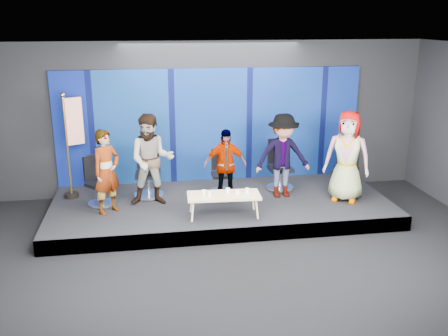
{
  "coord_description": "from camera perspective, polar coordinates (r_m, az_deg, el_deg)",
  "views": [
    {
      "loc": [
        -1.51,
        -7.23,
        3.97
      ],
      "look_at": [
        0.05,
        2.4,
        1.03
      ],
      "focal_mm": 40.0,
      "sensor_mm": 36.0,
      "label": 1
    }
  ],
  "objects": [
    {
      "name": "chair_d",
      "position": [
        11.18,
        6.37,
        -0.54
      ],
      "size": [
        0.63,
        0.63,
        1.11
      ],
      "rotation": [
        0.0,
        0.0,
        0.02
      ],
      "color": "silver",
      "rests_on": "riser"
    },
    {
      "name": "chair_e",
      "position": [
        11.19,
        13.71,
        -0.8
      ],
      "size": [
        0.9,
        0.9,
        1.17
      ],
      "rotation": [
        0.0,
        0.0,
        -0.52
      ],
      "color": "silver",
      "rests_on": "riser"
    },
    {
      "name": "coffee_table",
      "position": [
        9.58,
        -0.03,
        -3.24
      ],
      "size": [
        1.42,
        0.67,
        0.43
      ],
      "rotation": [
        0.0,
        0.0,
        -0.06
      ],
      "color": "tan",
      "rests_on": "riser"
    },
    {
      "name": "mug_c",
      "position": [
        9.64,
        0.44,
        -2.6
      ],
      "size": [
        0.08,
        0.08,
        0.09
      ],
      "primitive_type": "cylinder",
      "color": "white",
      "rests_on": "coffee_table"
    },
    {
      "name": "room_walls",
      "position": [
        7.55,
        2.55,
        4.96
      ],
      "size": [
        10.02,
        8.02,
        3.51
      ],
      "color": "black",
      "rests_on": "ground"
    },
    {
      "name": "backdrop",
      "position": [
        11.53,
        -1.48,
        4.89
      ],
      "size": [
        7.0,
        0.08,
        2.6
      ],
      "primitive_type": "cube",
      "color": "#081163",
      "rests_on": "riser"
    },
    {
      "name": "panelist_b",
      "position": [
        10.13,
        -8.27,
        0.92
      ],
      "size": [
        0.95,
        0.76,
        1.87
      ],
      "primitive_type": "imported",
      "rotation": [
        0.0,
        0.0,
        -0.06
      ],
      "color": "black",
      "rests_on": "riser"
    },
    {
      "name": "riser",
      "position": [
        10.56,
        -0.35,
        -4.44
      ],
      "size": [
        7.0,
        3.0,
        0.3
      ],
      "primitive_type": "cube",
      "color": "black",
      "rests_on": "ground"
    },
    {
      "name": "panelist_e",
      "position": [
        10.55,
        13.89,
        1.3
      ],
      "size": [
        1.1,
        0.98,
        1.89
      ],
      "primitive_type": "imported",
      "rotation": [
        0.0,
        0.0,
        -0.52
      ],
      "color": "black",
      "rests_on": "riser"
    },
    {
      "name": "mug_a",
      "position": [
        9.56,
        -2.3,
        -2.8
      ],
      "size": [
        0.08,
        0.08,
        0.09
      ],
      "primitive_type": "cylinder",
      "color": "white",
      "rests_on": "coffee_table"
    },
    {
      "name": "chair_b",
      "position": [
        10.77,
        -8.65,
        -1.23
      ],
      "size": [
        0.69,
        0.69,
        1.16
      ],
      "rotation": [
        0.0,
        0.0,
        -0.06
      ],
      "color": "silver",
      "rests_on": "riser"
    },
    {
      "name": "mug_d",
      "position": [
        9.58,
        1.56,
        -2.76
      ],
      "size": [
        0.07,
        0.07,
        0.09
      ],
      "primitive_type": "cylinder",
      "color": "white",
      "rests_on": "coffee_table"
    },
    {
      "name": "flag_stand",
      "position": [
        10.85,
        -16.93,
        2.8
      ],
      "size": [
        0.49,
        0.33,
        2.24
      ],
      "rotation": [
        0.0,
        0.0,
        0.48
      ],
      "color": "black",
      "rests_on": "riser"
    },
    {
      "name": "panelist_a",
      "position": [
        9.88,
        -13.26,
        -0.41
      ],
      "size": [
        0.71,
        0.7,
        1.66
      ],
      "primitive_type": "imported",
      "rotation": [
        0.0,
        0.0,
        0.75
      ],
      "color": "black",
      "rests_on": "riser"
    },
    {
      "name": "ground",
      "position": [
        8.39,
        2.34,
        -11.51
      ],
      "size": [
        10.0,
        10.0,
        0.0
      ],
      "primitive_type": "plane",
      "color": "black",
      "rests_on": "ground"
    },
    {
      "name": "panelist_d",
      "position": [
        10.55,
        6.73,
        1.4
      ],
      "size": [
        1.17,
        0.69,
        1.79
      ],
      "primitive_type": "imported",
      "rotation": [
        0.0,
        0.0,
        0.02
      ],
      "color": "black",
      "rests_on": "riser"
    },
    {
      "name": "mug_e",
      "position": [
        9.65,
        2.66,
        -2.58
      ],
      "size": [
        0.08,
        0.08,
        0.09
      ],
      "primitive_type": "cylinder",
      "color": "white",
      "rests_on": "coffee_table"
    },
    {
      "name": "mug_b",
      "position": [
        9.47,
        -1.67,
        -2.99
      ],
      "size": [
        0.07,
        0.07,
        0.08
      ],
      "primitive_type": "cylinder",
      "color": "white",
      "rests_on": "coffee_table"
    },
    {
      "name": "panelist_c",
      "position": [
        10.29,
        0.12,
        0.33
      ],
      "size": [
        0.89,
        0.37,
        1.52
      ],
      "primitive_type": "imported",
      "rotation": [
        0.0,
        0.0,
        -0.0
      ],
      "color": "black",
      "rests_on": "riser"
    },
    {
      "name": "chair_c",
      "position": [
        10.89,
        -0.31,
        -1.21
      ],
      "size": [
        0.53,
        0.53,
        0.94
      ],
      "rotation": [
        0.0,
        0.0,
        -0.0
      ],
      "color": "silver",
      "rests_on": "riser"
    },
    {
      "name": "chair_a",
      "position": [
        10.48,
        -14.05,
        -2.31
      ],
      "size": [
        0.82,
        0.82,
        1.03
      ],
      "rotation": [
        0.0,
        0.0,
        0.75
      ],
      "color": "silver",
      "rests_on": "riser"
    }
  ]
}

